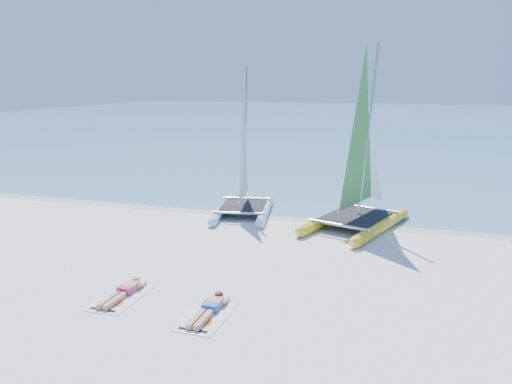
% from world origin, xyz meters
% --- Properties ---
extents(ground, '(140.00, 140.00, 0.00)m').
position_xyz_m(ground, '(0.00, 0.00, 0.00)').
color(ground, white).
rests_on(ground, ground).
extents(sea, '(140.00, 115.00, 0.01)m').
position_xyz_m(sea, '(0.00, 63.00, 0.01)').
color(sea, '#77B5C7').
rests_on(sea, ground).
extents(wet_sand_strip, '(140.00, 1.40, 0.01)m').
position_xyz_m(wet_sand_strip, '(0.00, 5.50, 0.00)').
color(wet_sand_strip, silver).
rests_on(wet_sand_strip, ground).
extents(catamaran_blue, '(3.00, 4.88, 6.21)m').
position_xyz_m(catamaran_blue, '(-2.24, 5.46, 1.85)').
color(catamaran_blue, '#A5BFD9').
rests_on(catamaran_blue, ground).
extents(catamaran_yellow, '(3.96, 5.72, 7.11)m').
position_xyz_m(catamaran_yellow, '(2.62, 5.34, 2.24)').
color(catamaran_yellow, yellow).
rests_on(catamaran_yellow, ground).
extents(towel_a, '(1.00, 1.85, 0.02)m').
position_xyz_m(towel_a, '(-2.50, -3.45, 0.01)').
color(towel_a, white).
rests_on(towel_a, ground).
extents(sunbather_a, '(0.37, 1.73, 0.26)m').
position_xyz_m(sunbather_a, '(-2.50, -3.26, 0.12)').
color(sunbather_a, tan).
rests_on(sunbather_a, towel_a).
extents(towel_b, '(1.00, 1.85, 0.02)m').
position_xyz_m(towel_b, '(-0.00, -3.71, 0.01)').
color(towel_b, white).
rests_on(towel_b, ground).
extents(sunbather_b, '(0.37, 1.73, 0.26)m').
position_xyz_m(sunbather_b, '(-0.00, -3.52, 0.12)').
color(sunbather_b, tan).
rests_on(sunbather_b, towel_b).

